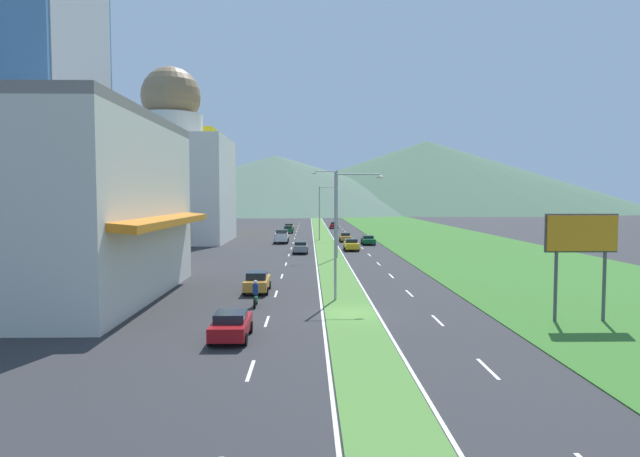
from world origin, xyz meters
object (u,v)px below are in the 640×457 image
at_px(street_lamp_near, 341,226).
at_px(car_5, 257,282).
at_px(car_6, 351,245).
at_px(car_7, 345,237).
at_px(billboard_roadside, 582,240).
at_px(motorcycle_rider, 256,296).
at_px(car_1, 288,229).
at_px(car_4, 231,325).
at_px(street_lamp_far, 322,209).
at_px(car_8, 289,227).
at_px(pickup_truck_0, 282,237).
at_px(car_0, 301,247).
at_px(car_2, 334,225).
at_px(car_3, 368,240).
at_px(street_lamp_mid, 334,208).

relative_size(street_lamp_near, car_5, 2.05).
relative_size(car_6, car_7, 1.02).
height_order(billboard_roadside, motorcycle_rider, billboard_roadside).
xyz_separation_m(car_1, car_4, (0.06, -81.13, 0.01)).
relative_size(street_lamp_far, car_8, 1.99).
bearing_deg(pickup_truck_0, car_8, -0.07).
distance_m(car_0, car_2, 54.85).
distance_m(car_3, car_4, 56.53).
distance_m(car_8, motorcycle_rider, 82.11).
xyz_separation_m(billboard_roadside, car_1, (-20.09, 77.77, -4.10)).
bearing_deg(car_5, street_lamp_near, -119.51).
relative_size(car_7, car_8, 0.93).
relative_size(street_lamp_near, billboard_roadside, 1.42).
distance_m(billboard_roadside, car_7, 58.13).
relative_size(car_2, car_6, 1.07).
bearing_deg(car_7, car_8, -160.98).
bearing_deg(pickup_truck_0, street_lamp_far, -55.05).
bearing_deg(car_7, car_3, 29.65).
height_order(street_lamp_near, car_0, street_lamp_near).
distance_m(street_lamp_far, car_7, 6.40).
xyz_separation_m(street_lamp_mid, car_6, (2.78, 9.34, -5.20)).
relative_size(car_5, pickup_truck_0, 0.82).
bearing_deg(car_4, car_5, -0.16).
bearing_deg(pickup_truck_0, street_lamp_mid, -161.15).
relative_size(car_1, pickup_truck_0, 0.76).
xyz_separation_m(car_2, motorcycle_rider, (-9.46, -88.60, -0.02)).
xyz_separation_m(billboard_roadside, car_6, (-10.10, 42.60, -4.04)).
height_order(car_3, car_4, car_4).
bearing_deg(car_6, car_7, 179.35).
bearing_deg(car_4, street_lamp_far, -5.69).
distance_m(street_lamp_mid, car_2, 60.57).
relative_size(street_lamp_far, car_3, 1.98).
bearing_deg(car_2, car_3, 4.51).
distance_m(street_lamp_far, billboard_roadside, 61.11).
bearing_deg(car_8, motorcycle_rider, -179.52).
bearing_deg(car_7, car_5, -12.15).
bearing_deg(car_6, street_lamp_mid, -16.58).
xyz_separation_m(billboard_roadside, motorcycle_rider, (-19.56, 4.94, -4.10)).
bearing_deg(car_7, street_lamp_mid, -7.03).
relative_size(car_2, motorcycle_rider, 2.28).
xyz_separation_m(car_3, pickup_truck_0, (-13.50, 3.38, 0.26)).
distance_m(street_lamp_mid, motorcycle_rider, 29.57).
height_order(car_4, car_8, car_8).
distance_m(car_4, car_7, 61.32).
distance_m(car_4, car_5, 13.84).
xyz_separation_m(car_5, motorcycle_rider, (0.42, -5.54, -0.06)).
bearing_deg(street_lamp_mid, car_3, 71.63).
bearing_deg(car_4, car_8, 0.15).
height_order(street_lamp_mid, motorcycle_rider, street_lamp_mid).
bearing_deg(billboard_roadside, car_7, 99.87).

